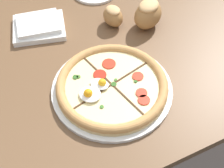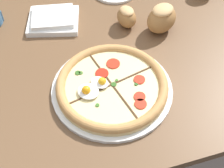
{
  "view_description": "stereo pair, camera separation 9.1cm",
  "coord_description": "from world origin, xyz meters",
  "px_view_note": "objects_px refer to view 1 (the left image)",
  "views": [
    {
      "loc": [
        -0.2,
        -0.69,
        1.46
      ],
      "look_at": [
        0.05,
        -0.18,
        0.75
      ],
      "focal_mm": 50.0,
      "sensor_mm": 36.0,
      "label": 1
    },
    {
      "loc": [
        -0.11,
        -0.73,
        1.46
      ],
      "look_at": [
        0.05,
        -0.18,
        0.75
      ],
      "focal_mm": 50.0,
      "sensor_mm": 36.0,
      "label": 2
    }
  ],
  "objects_px": {
    "dining_table": "(77,74)",
    "bread_piece_near": "(113,16)",
    "napkin_folded": "(39,26)",
    "bread_piece_mid": "(148,14)",
    "pizza": "(112,86)"
  },
  "relations": [
    {
      "from": "dining_table",
      "to": "bread_piece_near",
      "type": "distance_m",
      "value": 0.24
    },
    {
      "from": "dining_table",
      "to": "pizza",
      "type": "bearing_deg",
      "value": -74.05
    },
    {
      "from": "bread_piece_near",
      "to": "bread_piece_mid",
      "type": "bearing_deg",
      "value": -29.15
    },
    {
      "from": "napkin_folded",
      "to": "bread_piece_mid",
      "type": "xyz_separation_m",
      "value": [
        0.35,
        -0.15,
        0.04
      ]
    },
    {
      "from": "bread_piece_near",
      "to": "dining_table",
      "type": "bearing_deg",
      "value": -152.66
    },
    {
      "from": "napkin_folded",
      "to": "bread_piece_near",
      "type": "relative_size",
      "value": 2.24
    },
    {
      "from": "dining_table",
      "to": "bread_piece_mid",
      "type": "relative_size",
      "value": 11.44
    },
    {
      "from": "pizza",
      "to": "bread_piece_mid",
      "type": "xyz_separation_m",
      "value": [
        0.24,
        0.21,
        0.03
      ]
    },
    {
      "from": "bread_piece_mid",
      "to": "napkin_folded",
      "type": "bearing_deg",
      "value": 157.68
    },
    {
      "from": "pizza",
      "to": "bread_piece_near",
      "type": "relative_size",
      "value": 3.84
    },
    {
      "from": "dining_table",
      "to": "bread_piece_mid",
      "type": "xyz_separation_m",
      "value": [
        0.29,
        0.04,
        0.14
      ]
    },
    {
      "from": "bread_piece_near",
      "to": "bread_piece_mid",
      "type": "distance_m",
      "value": 0.12
    },
    {
      "from": "napkin_folded",
      "to": "bread_piece_near",
      "type": "bearing_deg",
      "value": -19.15
    },
    {
      "from": "pizza",
      "to": "dining_table",
      "type": "bearing_deg",
      "value": 105.95
    },
    {
      "from": "dining_table",
      "to": "napkin_folded",
      "type": "distance_m",
      "value": 0.22
    }
  ]
}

